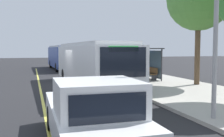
# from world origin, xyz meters

# --- Properties ---
(ground_plane) EXTENTS (120.00, 120.00, 0.00)m
(ground_plane) POSITION_xyz_m (0.00, 0.00, 0.00)
(ground_plane) COLOR #232326
(sidewalk_curb) EXTENTS (44.00, 6.40, 0.15)m
(sidewalk_curb) POSITION_xyz_m (0.00, 6.00, 0.07)
(sidewalk_curb) COLOR #A8A399
(sidewalk_curb) RESTS_ON ground_plane
(lane_stripe_center) EXTENTS (36.00, 0.14, 0.01)m
(lane_stripe_center) POSITION_xyz_m (0.00, -2.20, 0.00)
(lane_stripe_center) COLOR #E0D64C
(lane_stripe_center) RESTS_ON ground_plane
(transit_bus_main) EXTENTS (12.43, 3.00, 2.95)m
(transit_bus_main) POSITION_xyz_m (0.77, 1.01, 1.62)
(transit_bus_main) COLOR white
(transit_bus_main) RESTS_ON ground_plane
(transit_bus_second) EXTENTS (11.28, 2.91, 2.95)m
(transit_bus_second) POSITION_xyz_m (-15.63, 1.00, 1.62)
(transit_bus_second) COLOR navy
(transit_bus_second) RESTS_ON ground_plane
(pickup_truck) EXTENTS (5.40, 2.04, 1.85)m
(pickup_truck) POSITION_xyz_m (11.35, -1.21, 0.86)
(pickup_truck) COLOR white
(pickup_truck) RESTS_ON ground_plane
(bus_shelter) EXTENTS (2.90, 1.60, 2.48)m
(bus_shelter) POSITION_xyz_m (-1.51, 6.15, 1.92)
(bus_shelter) COLOR #333338
(bus_shelter) RESTS_ON sidewalk_curb
(waiting_bench) EXTENTS (1.60, 0.48, 0.95)m
(waiting_bench) POSITION_xyz_m (-1.15, 6.29, 0.63)
(waiting_bench) COLOR brown
(waiting_bench) RESTS_ON sidewalk_curb
(route_sign_post) EXTENTS (0.44, 0.08, 2.80)m
(route_sign_post) POSITION_xyz_m (1.23, 3.45, 1.96)
(route_sign_post) COLOR #333338
(route_sign_post) RESTS_ON sidewalk_curb
(pedestrian_commuter) EXTENTS (0.24, 0.40, 1.69)m
(pedestrian_commuter) POSITION_xyz_m (-1.04, 4.55, 1.12)
(pedestrian_commuter) COLOR #282D47
(pedestrian_commuter) RESTS_ON sidewalk_curb
(utility_pole) EXTENTS (0.16, 0.16, 6.40)m
(utility_pole) POSITION_xyz_m (10.22, 3.40, 3.35)
(utility_pole) COLOR gray
(utility_pole) RESTS_ON sidewalk_curb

